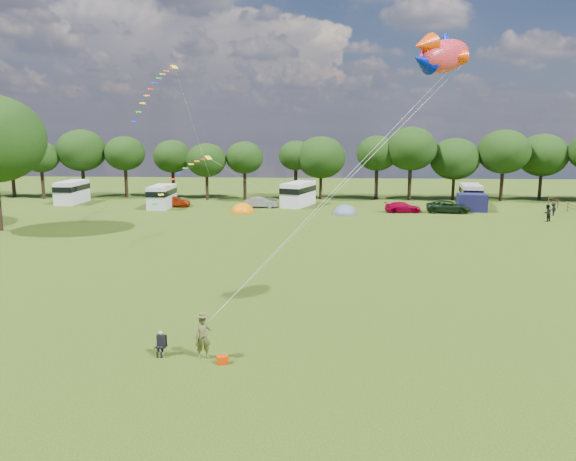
# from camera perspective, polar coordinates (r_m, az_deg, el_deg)

# --- Properties ---
(ground_plane) EXTENTS (180.00, 180.00, 0.00)m
(ground_plane) POSITION_cam_1_polar(r_m,az_deg,el_deg) (27.07, -1.09, -11.44)
(ground_plane) COLOR black
(ground_plane) RESTS_ON ground
(tree_line) EXTENTS (102.98, 10.98, 10.27)m
(tree_line) POSITION_cam_1_polar(r_m,az_deg,el_deg) (80.19, 5.97, 7.65)
(tree_line) COLOR black
(tree_line) RESTS_ON ground
(car_a) EXTENTS (4.61, 2.19, 1.49)m
(car_a) POSITION_cam_1_polar(r_m,az_deg,el_deg) (74.29, -11.57, 2.95)
(car_a) COLOR #B12A08
(car_a) RESTS_ON ground
(car_b) EXTENTS (3.83, 1.43, 1.35)m
(car_b) POSITION_cam_1_polar(r_m,az_deg,el_deg) (72.11, -2.77, 2.87)
(car_b) COLOR gray
(car_b) RESTS_ON ground
(car_c) EXTENTS (4.32, 2.08, 1.26)m
(car_c) POSITION_cam_1_polar(r_m,az_deg,el_deg) (69.33, 11.58, 2.33)
(car_c) COLOR #9C0024
(car_c) RESTS_ON ground
(car_d) EXTENTS (5.53, 2.93, 1.45)m
(car_d) POSITION_cam_1_polar(r_m,az_deg,el_deg) (70.33, 15.98, 2.33)
(car_d) COLOR black
(car_d) RESTS_ON ground
(campervan_a) EXTENTS (2.67, 6.15, 3.00)m
(campervan_a) POSITION_cam_1_polar(r_m,az_deg,el_deg) (81.76, -21.09, 3.74)
(campervan_a) COLOR silver
(campervan_a) RESTS_ON ground
(campervan_b) EXTENTS (2.52, 5.84, 2.86)m
(campervan_b) POSITION_cam_1_polar(r_m,az_deg,el_deg) (73.65, -12.69, 3.46)
(campervan_b) COLOR silver
(campervan_b) RESTS_ON ground
(campervan_c) EXTENTS (4.61, 6.82, 3.08)m
(campervan_c) POSITION_cam_1_polar(r_m,az_deg,el_deg) (73.66, 1.04, 3.81)
(campervan_c) COLOR white
(campervan_c) RESTS_ON ground
(campervan_d) EXTENTS (3.20, 6.04, 2.83)m
(campervan_d) POSITION_cam_1_polar(r_m,az_deg,el_deg) (77.35, 18.07, 3.51)
(campervan_d) COLOR #B3B3B5
(campervan_d) RESTS_ON ground
(tent_orange) EXTENTS (2.89, 3.17, 2.26)m
(tent_orange) POSITION_cam_1_polar(r_m,az_deg,el_deg) (68.18, -4.64, 1.86)
(tent_orange) COLOR orange
(tent_orange) RESTS_ON ground
(tent_greyblue) EXTENTS (3.02, 3.30, 2.25)m
(tent_greyblue) POSITION_cam_1_polar(r_m,az_deg,el_deg) (66.90, 5.79, 1.68)
(tent_greyblue) COLOR slate
(tent_greyblue) RESTS_ON ground
(awning_navy) EXTENTS (3.65, 3.08, 2.13)m
(awning_navy) POSITION_cam_1_polar(r_m,az_deg,el_deg) (72.52, 18.15, 2.72)
(awning_navy) COLOR #141338
(awning_navy) RESTS_ON ground
(kite_flyer) EXTENTS (0.80, 0.64, 1.93)m
(kite_flyer) POSITION_cam_1_polar(r_m,az_deg,el_deg) (25.45, -8.62, -10.68)
(kite_flyer) COLOR brown
(kite_flyer) RESTS_ON ground
(camp_chair) EXTENTS (0.53, 0.53, 1.14)m
(camp_chair) POSITION_cam_1_polar(r_m,az_deg,el_deg) (26.24, -12.77, -10.84)
(camp_chair) COLOR #99999E
(camp_chair) RESTS_ON ground
(kite_bag) EXTENTS (0.58, 0.49, 0.35)m
(kite_bag) POSITION_cam_1_polar(r_m,az_deg,el_deg) (25.07, -6.68, -12.92)
(kite_bag) COLOR #D83100
(kite_bag) RESTS_ON ground
(fish_kite) EXTENTS (3.75, 3.74, 2.24)m
(fish_kite) POSITION_cam_1_polar(r_m,az_deg,el_deg) (27.31, 15.23, 16.79)
(fish_kite) COLOR red
(fish_kite) RESTS_ON ground
(streamer_kite_a) EXTENTS (3.39, 5.62, 5.78)m
(streamer_kite_a) POSITION_cam_1_polar(r_m,az_deg,el_deg) (58.33, -13.08, 14.29)
(streamer_kite_a) COLOR yellow
(streamer_kite_a) RESTS_ON ground
(streamer_kite_b) EXTENTS (4.21, 4.64, 3.78)m
(streamer_kite_b) POSITION_cam_1_polar(r_m,az_deg,el_deg) (48.12, -10.25, 5.91)
(streamer_kite_b) COLOR #FFF521
(streamer_kite_b) RESTS_ON ground
(walker_a) EXTENTS (1.07, 1.00, 1.88)m
(walker_a) POSITION_cam_1_polar(r_m,az_deg,el_deg) (67.40, 24.83, 1.62)
(walker_a) COLOR black
(walker_a) RESTS_ON ground
(walker_b) EXTENTS (1.04, 0.88, 1.48)m
(walker_b) POSITION_cam_1_polar(r_m,az_deg,el_deg) (72.38, 25.34, 1.96)
(walker_b) COLOR black
(walker_b) RESTS_ON ground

